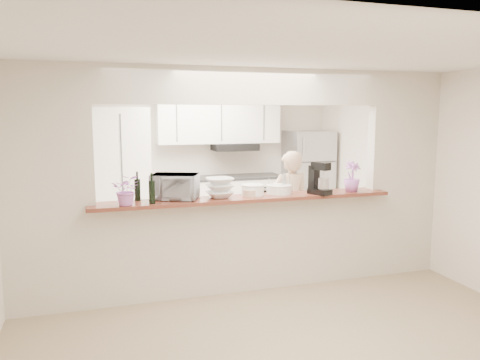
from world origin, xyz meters
name	(u,v)px	position (x,y,z in m)	size (l,w,h in m)	color
floor	(245,289)	(0.00, 0.00, 0.00)	(6.00, 6.00, 0.00)	tan
tile_overlay	(212,251)	(0.00, 1.55, 0.01)	(5.00, 2.90, 0.01)	beige
partition	(245,161)	(0.00, 0.00, 1.48)	(5.00, 0.15, 2.50)	beige
bar_counter	(245,241)	(0.00, 0.00, 0.58)	(3.40, 0.38, 1.09)	beige
kitchen_cabinets	(184,176)	(-0.19, 2.72, 0.97)	(3.15, 0.62, 2.25)	white
refrigerator	(308,178)	(2.05, 2.65, 0.85)	(0.75, 0.70, 1.70)	#A3A3A7
flower_left	(127,190)	(-1.30, -0.15, 1.25)	(0.28, 0.24, 0.31)	#E77AC9
wine_bottle_a	(152,192)	(-1.05, -0.15, 1.22)	(0.06, 0.06, 0.32)	black
wine_bottle_b	(137,189)	(-1.18, 0.07, 1.21)	(0.06, 0.06, 0.31)	black
toaster_oven	(175,187)	(-0.78, 0.05, 1.23)	(0.49, 0.33, 0.27)	#BABABF
serving_bowls	(220,188)	(-0.30, -0.03, 1.20)	(0.29, 0.29, 0.22)	silver
plate_stack_a	(253,190)	(0.10, 0.03, 1.15)	(0.26, 0.26, 0.12)	white
plate_stack_b	(279,189)	(0.42, 0.03, 1.14)	(0.29, 0.29, 0.10)	white
red_bowl	(251,191)	(0.09, 0.08, 1.13)	(0.16, 0.16, 0.07)	maroon
tan_bowl	(250,193)	(0.05, -0.03, 1.13)	(0.16, 0.16, 0.07)	#C5AA8A
utensil_caddy	(281,184)	(0.45, 0.05, 1.19)	(0.28, 0.18, 0.25)	silver
stand_mixer	(319,180)	(0.84, -0.14, 1.26)	(0.24, 0.29, 0.37)	black
flower_right	(352,176)	(1.30, -0.09, 1.27)	(0.20, 0.20, 0.36)	#BF67C0
person	(290,207)	(0.89, 0.80, 0.75)	(0.55, 0.36, 1.50)	tan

